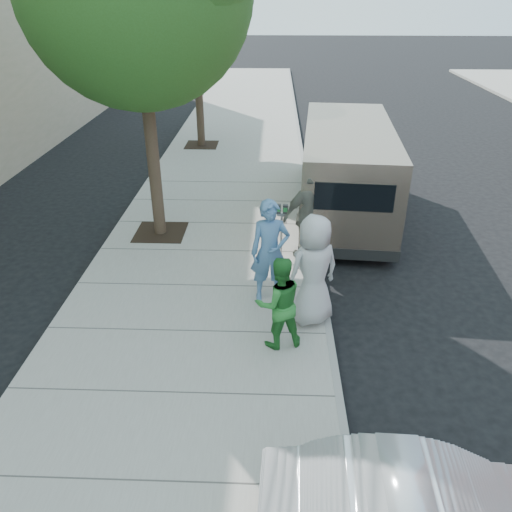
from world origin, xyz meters
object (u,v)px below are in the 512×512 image
tree_far (196,5)px  person_gray_shirt (313,271)px  person_officer (270,251)px  person_green_shirt (279,303)px  van (346,169)px  person_striped_polo (308,215)px  parking_meter (282,220)px

tree_far → person_gray_shirt: tree_far is taller
tree_far → person_gray_shirt: bearing=-73.0°
tree_far → person_officer: size_ratio=3.27×
person_gray_shirt → person_green_shirt: bearing=22.1°
tree_far → person_gray_shirt: 12.18m
van → person_gray_shirt: (-1.18, -5.14, -0.09)m
person_officer → person_striped_polo: person_striped_polo is taller
van → person_officer: 4.83m
person_green_shirt → van: bearing=-123.0°
person_green_shirt → person_gray_shirt: (0.59, 0.71, 0.20)m
parking_meter → person_gray_shirt: size_ratio=0.62×
tree_far → parking_meter: bearing=-71.9°
person_green_shirt → parking_meter: bearing=-107.6°
van → person_striped_polo: (-1.13, -2.79, -0.09)m
parking_meter → person_officer: size_ratio=0.63×
tree_far → person_striped_polo: (3.44, -8.74, -3.73)m
person_officer → person_gray_shirt: person_gray_shirt is taller
person_officer → person_gray_shirt: 1.03m
parking_meter → person_officer: bearing=-94.8°
person_officer → person_green_shirt: (0.16, -1.41, -0.19)m
parking_meter → van: van is taller
person_green_shirt → person_striped_polo: size_ratio=0.80×
van → person_green_shirt: 6.11m
van → person_gray_shirt: bearing=-98.3°
van → person_striped_polo: size_ratio=3.23×
tree_far → van: tree_far is taller
van → person_gray_shirt: 5.27m
van → person_green_shirt: bearing=-102.2°
tree_far → person_green_shirt: 12.74m
person_striped_polo → parking_meter: bearing=-23.2°
parking_meter → tree_far: bearing=111.5°
person_officer → person_gray_shirt: (0.75, -0.70, 0.01)m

